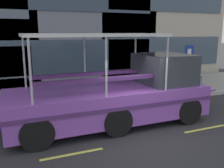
{
  "coord_description": "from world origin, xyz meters",
  "views": [
    {
      "loc": [
        -3.88,
        -6.79,
        3.36
      ],
      "look_at": [
        -0.04,
        2.25,
        1.3
      ],
      "focal_mm": 39.82,
      "sensor_mm": 36.0,
      "label": 1
    }
  ],
  "objects": [
    {
      "name": "parking_sign",
      "position": [
        5.34,
        4.14,
        1.87
      ],
      "size": [
        0.6,
        0.12,
        2.49
      ],
      "color": "#4C4F54",
      "rests_on": "sidewalk"
    },
    {
      "name": "lane_centreline",
      "position": [
        -0.0,
        -0.46,
        0.0
      ],
      "size": [
        25.8,
        0.12,
        0.01
      ],
      "color": "#DBD64C",
      "rests_on": "ground_plane"
    },
    {
      "name": "ground_plane",
      "position": [
        0.0,
        0.0,
        0.0
      ],
      "size": [
        120.0,
        120.0,
        0.0
      ],
      "primitive_type": "plane",
      "color": "#2B2B2D"
    },
    {
      "name": "curb_guardrail",
      "position": [
        -0.41,
        3.45,
        0.77
      ],
      "size": [
        12.34,
        0.09,
        0.89
      ],
      "color": "gray",
      "rests_on": "sidewalk"
    },
    {
      "name": "curb_edge",
      "position": [
        0.0,
        3.11,
        0.09
      ],
      "size": [
        32.0,
        0.18,
        0.18
      ],
      "primitive_type": "cube",
      "color": "#B2ADA3",
      "rests_on": "ground_plane"
    },
    {
      "name": "duck_tour_boat",
      "position": [
        -0.01,
        1.38,
        1.07
      ],
      "size": [
        9.05,
        2.67,
        3.32
      ],
      "color": "purple",
      "rests_on": "ground_plane"
    },
    {
      "name": "pedestrian_near_bow",
      "position": [
        3.09,
        4.1,
        1.24
      ],
      "size": [
        0.24,
        0.51,
        1.76
      ],
      "color": "#47423D",
      "rests_on": "sidewalk"
    },
    {
      "name": "sidewalk",
      "position": [
        0.0,
        5.6,
        0.09
      ],
      "size": [
        32.0,
        4.8,
        0.18
      ],
      "primitive_type": "cube",
      "color": "gray",
      "rests_on": "ground_plane"
    }
  ]
}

